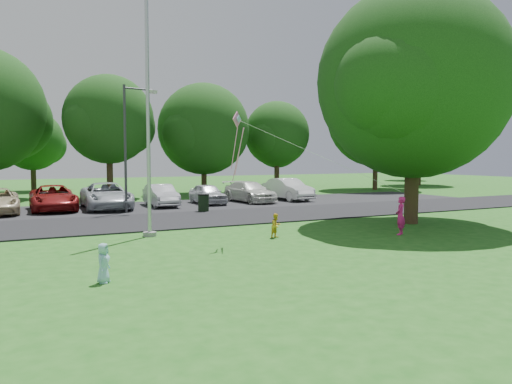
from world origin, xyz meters
name	(u,v)px	position (x,y,z in m)	size (l,w,h in m)	color
ground	(300,250)	(0.00, 0.00, 0.00)	(120.00, 120.00, 0.00)	#1E5A17
park_road	(200,219)	(0.00, 9.00, 0.03)	(60.00, 6.00, 0.06)	black
parking_strip	(162,207)	(0.00, 15.50, 0.03)	(42.00, 7.00, 0.06)	black
flagpole	(148,124)	(-3.50, 5.00, 4.17)	(0.50, 0.50, 10.00)	#B7BABF
street_lamp	(130,137)	(-2.38, 12.92, 4.02)	(1.87, 0.52, 6.69)	#3F3F44
trash_can	(203,203)	(1.22, 11.72, 0.49)	(0.62, 0.62, 0.98)	black
big_tree	(413,86)	(7.79, 3.21, 6.05)	(9.16, 8.47, 10.49)	#332316
tree_row	(148,121)	(1.59, 24.23, 5.71)	(64.35, 11.94, 10.88)	#332316
horizon_trees	(148,143)	(4.06, 33.88, 4.30)	(77.46, 7.20, 7.02)	#332316
parked_cars	(142,195)	(-1.16, 15.54, 0.75)	(19.58, 5.63, 1.48)	#C6B793
woman	(400,216)	(5.12, 1.01, 0.73)	(0.53, 0.35, 1.46)	#DA1D78
child_yellow	(276,226)	(0.55, 2.54, 0.45)	(0.44, 0.34, 0.90)	gold
child_blue	(103,263)	(-6.30, -1.40, 0.47)	(0.46, 0.30, 0.95)	#8FCBDB
kite	(243,135)	(-1.09, 1.89, 3.70)	(6.65, 1.16, 2.83)	pink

